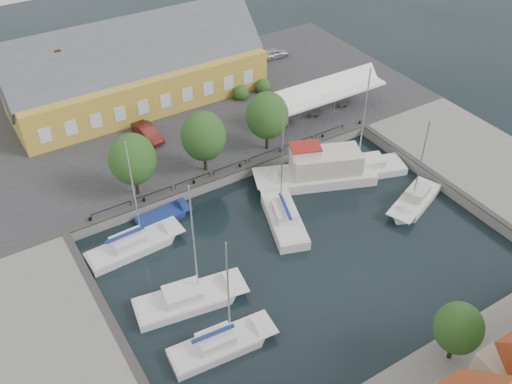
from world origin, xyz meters
The scene contains 18 objects.
ground centered at (0.00, 0.00, 0.00)m, with size 140.00×140.00×0.00m, color black.
north_quay centered at (0.00, 23.00, 0.50)m, with size 56.00×26.00×1.00m, color #2D2D30.
west_quay centered at (-22.00, -2.00, 0.50)m, with size 12.00×24.00×1.00m, color slate.
east_quay centered at (22.00, -2.00, 0.50)m, with size 12.00×24.00×1.00m, color slate.
quay_edge_fittings centered at (0.02, 4.75, 1.06)m, with size 56.00×24.72×0.40m.
warehouse centered at (-2.60, 28.36, 4.43)m, with size 28.56×14.00×9.55m.
tent_canopy centered at (14.00, 14.50, 3.68)m, with size 14.00×4.00×2.83m.
quay_trees centered at (-2.00, 12.00, 4.88)m, with size 18.20×4.20×6.30m.
car_silver centered at (17.05, 29.13, 1.66)m, with size 1.56×3.87×1.32m, color #B2B4BA.
car_red centered at (-4.56, 20.05, 1.73)m, with size 1.54×4.42×1.46m, color #531613.
center_sailboat centered at (0.86, 2.82, 0.36)m, with size 5.25×9.04×12.11m.
trawler centered at (7.13, 5.93, 1.02)m, with size 12.10×7.53×5.00m.
east_boat_a centered at (11.83, 4.65, 0.26)m, with size 8.82×5.28×11.95m.
east_boat_b centered at (12.50, -1.59, 0.26)m, with size 7.40×4.74×9.91m.
west_boat_a centered at (-11.86, 6.41, 0.27)m, with size 8.55×2.76×11.19m.
west_boat_c centered at (-10.53, -1.21, 0.26)m, with size 8.97×4.11×11.69m.
west_boat_d centered at (-10.46, -6.13, 0.27)m, with size 8.00×3.00×10.56m.
launch_nw centered at (-8.09, 8.82, 0.09)m, with size 5.16×2.29×0.88m.
Camera 1 is at (-21.19, -28.27, 33.74)m, focal length 40.00 mm.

